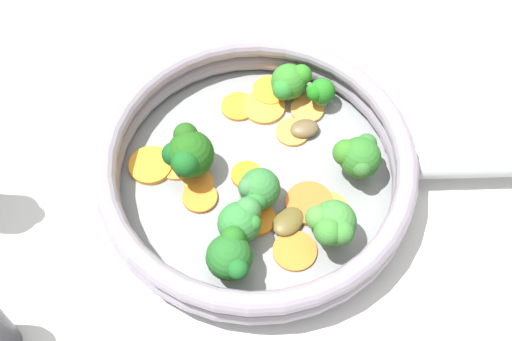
{
  "coord_description": "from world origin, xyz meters",
  "views": [
    {
      "loc": [
        0.09,
        -0.36,
        0.63
      ],
      "look_at": [
        0.0,
        0.0,
        0.03
      ],
      "focal_mm": 50.0,
      "sensor_mm": 36.0,
      "label": 1
    }
  ],
  "objects_px": {
    "broccoli_floret_1": "(358,157)",
    "skillet": "(256,182)",
    "broccoli_floret_6": "(239,221)",
    "broccoli_floret_3": "(290,82)",
    "broccoli_floret_4": "(258,190)",
    "broccoli_floret_7": "(188,154)",
    "carrot_slice_11": "(150,165)",
    "carrot_slice_10": "(264,107)",
    "broccoli_floret_0": "(332,225)",
    "carrot_slice_0": "(328,210)",
    "carrot_slice_8": "(198,182)",
    "carrot_slice_2": "(307,109)",
    "carrot_slice_9": "(246,178)",
    "carrot_slice_13": "(177,160)",
    "mushroom_piece_0": "(288,221)",
    "carrot_slice_6": "(309,203)",
    "broccoli_floret_5": "(235,257)",
    "carrot_slice_4": "(295,251)",
    "mushroom_piece_1": "(304,129)",
    "carrot_slice_1": "(270,91)",
    "carrot_slice_12": "(258,219)",
    "carrot_slice_7": "(292,132)",
    "carrot_slice_5": "(200,197)",
    "carrot_slice_3": "(238,107)",
    "broccoli_floret_2": "(320,92)"
  },
  "relations": [
    {
      "from": "carrot_slice_6",
      "to": "broccoli_floret_2",
      "type": "relative_size",
      "value": 1.33
    },
    {
      "from": "carrot_slice_7",
      "to": "carrot_slice_5",
      "type": "bearing_deg",
      "value": -126.48
    },
    {
      "from": "broccoli_floret_0",
      "to": "broccoli_floret_7",
      "type": "xyz_separation_m",
      "value": [
        -0.15,
        0.05,
        -0.0
      ]
    },
    {
      "from": "carrot_slice_9",
      "to": "carrot_slice_6",
      "type": "bearing_deg",
      "value": -11.68
    },
    {
      "from": "broccoli_floret_2",
      "to": "broccoli_floret_3",
      "type": "height_order",
      "value": "broccoli_floret_3"
    },
    {
      "from": "carrot_slice_11",
      "to": "broccoli_floret_2",
      "type": "xyz_separation_m",
      "value": [
        0.15,
        0.12,
        0.02
      ]
    },
    {
      "from": "broccoli_floret_6",
      "to": "mushroom_piece_0",
      "type": "height_order",
      "value": "broccoli_floret_6"
    },
    {
      "from": "broccoli_floret_3",
      "to": "mushroom_piece_0",
      "type": "distance_m",
      "value": 0.16
    },
    {
      "from": "carrot_slice_0",
      "to": "carrot_slice_2",
      "type": "bearing_deg",
      "value": 110.78
    },
    {
      "from": "carrot_slice_6",
      "to": "carrot_slice_10",
      "type": "height_order",
      "value": "carrot_slice_6"
    },
    {
      "from": "carrot_slice_2",
      "to": "broccoli_floret_1",
      "type": "distance_m",
      "value": 0.1
    },
    {
      "from": "broccoli_floret_7",
      "to": "carrot_slice_11",
      "type": "bearing_deg",
      "value": -172.72
    },
    {
      "from": "broccoli_floret_3",
      "to": "mushroom_piece_1",
      "type": "bearing_deg",
      "value": -59.02
    },
    {
      "from": "carrot_slice_0",
      "to": "broccoli_floret_7",
      "type": "height_order",
      "value": "broccoli_floret_7"
    },
    {
      "from": "broccoli_floret_7",
      "to": "carrot_slice_10",
      "type": "bearing_deg",
      "value": 59.8
    },
    {
      "from": "carrot_slice_13",
      "to": "broccoli_floret_7",
      "type": "bearing_deg",
      "value": -25.47
    },
    {
      "from": "carrot_slice_1",
      "to": "broccoli_floret_5",
      "type": "relative_size",
      "value": 0.76
    },
    {
      "from": "carrot_slice_11",
      "to": "carrot_slice_12",
      "type": "height_order",
      "value": "same"
    },
    {
      "from": "broccoli_floret_0",
      "to": "broccoli_floret_6",
      "type": "distance_m",
      "value": 0.09
    },
    {
      "from": "broccoli_floret_5",
      "to": "carrot_slice_8",
      "type": "bearing_deg",
      "value": 125.56
    },
    {
      "from": "carrot_slice_9",
      "to": "broccoli_floret_1",
      "type": "bearing_deg",
      "value": 16.91
    },
    {
      "from": "broccoli_floret_6",
      "to": "broccoli_floret_3",
      "type": "bearing_deg",
      "value": 86.58
    },
    {
      "from": "carrot_slice_12",
      "to": "broccoli_floret_5",
      "type": "xyz_separation_m",
      "value": [
        -0.01,
        -0.06,
        0.03
      ]
    },
    {
      "from": "carrot_slice_0",
      "to": "carrot_slice_11",
      "type": "bearing_deg",
      "value": 177.56
    },
    {
      "from": "carrot_slice_9",
      "to": "mushroom_piece_0",
      "type": "xyz_separation_m",
      "value": [
        0.05,
        -0.04,
        0.0
      ]
    },
    {
      "from": "carrot_slice_9",
      "to": "broccoli_floret_7",
      "type": "height_order",
      "value": "broccoli_floret_7"
    },
    {
      "from": "carrot_slice_8",
      "to": "broccoli_floret_1",
      "type": "relative_size",
      "value": 0.59
    },
    {
      "from": "mushroom_piece_1",
      "to": "broccoli_floret_5",
      "type": "bearing_deg",
      "value": -100.44
    },
    {
      "from": "carrot_slice_4",
      "to": "carrot_slice_5",
      "type": "height_order",
      "value": "carrot_slice_5"
    },
    {
      "from": "carrot_slice_5",
      "to": "broccoli_floret_0",
      "type": "relative_size",
      "value": 0.63
    },
    {
      "from": "carrot_slice_3",
      "to": "carrot_slice_6",
      "type": "bearing_deg",
      "value": -45.59
    },
    {
      "from": "broccoli_floret_7",
      "to": "mushroom_piece_0",
      "type": "distance_m",
      "value": 0.12
    },
    {
      "from": "carrot_slice_5",
      "to": "broccoli_floret_6",
      "type": "xyz_separation_m",
      "value": [
        0.05,
        -0.03,
        0.03
      ]
    },
    {
      "from": "carrot_slice_10",
      "to": "broccoli_floret_6",
      "type": "distance_m",
      "value": 0.16
    },
    {
      "from": "broccoli_floret_6",
      "to": "broccoli_floret_4",
      "type": "bearing_deg",
      "value": 77.42
    },
    {
      "from": "skillet",
      "to": "broccoli_floret_7",
      "type": "xyz_separation_m",
      "value": [
        -0.07,
        -0.01,
        0.04
      ]
    },
    {
      "from": "carrot_slice_1",
      "to": "carrot_slice_12",
      "type": "xyz_separation_m",
      "value": [
        0.02,
        -0.16,
        -0.0
      ]
    },
    {
      "from": "carrot_slice_2",
      "to": "broccoli_floret_2",
      "type": "height_order",
      "value": "broccoli_floret_2"
    },
    {
      "from": "broccoli_floret_0",
      "to": "broccoli_floret_4",
      "type": "distance_m",
      "value": 0.08
    },
    {
      "from": "carrot_slice_10",
      "to": "broccoli_floret_0",
      "type": "xyz_separation_m",
      "value": [
        0.1,
        -0.14,
        0.03
      ]
    },
    {
      "from": "carrot_slice_4",
      "to": "carrot_slice_9",
      "type": "xyz_separation_m",
      "value": [
        -0.06,
        0.07,
        0.0
      ]
    },
    {
      "from": "carrot_slice_0",
      "to": "carrot_slice_8",
      "type": "relative_size",
      "value": 1.34
    },
    {
      "from": "broccoli_floret_1",
      "to": "skillet",
      "type": "bearing_deg",
      "value": -163.4
    },
    {
      "from": "broccoli_floret_4",
      "to": "carrot_slice_5",
      "type": "bearing_deg",
      "value": -171.61
    },
    {
      "from": "carrot_slice_4",
      "to": "broccoli_floret_1",
      "type": "xyz_separation_m",
      "value": [
        0.04,
        0.1,
        0.03
      ]
    },
    {
      "from": "skillet",
      "to": "carrot_slice_11",
      "type": "bearing_deg",
      "value": -173.73
    },
    {
      "from": "carrot_slice_8",
      "to": "carrot_slice_11",
      "type": "xyz_separation_m",
      "value": [
        -0.05,
        0.01,
        0.0
      ]
    },
    {
      "from": "broccoli_floret_5",
      "to": "broccoli_floret_4",
      "type": "bearing_deg",
      "value": 87.17
    },
    {
      "from": "carrot_slice_9",
      "to": "carrot_slice_13",
      "type": "height_order",
      "value": "carrot_slice_9"
    },
    {
      "from": "skillet",
      "to": "broccoli_floret_0",
      "type": "distance_m",
      "value": 0.11
    }
  ]
}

